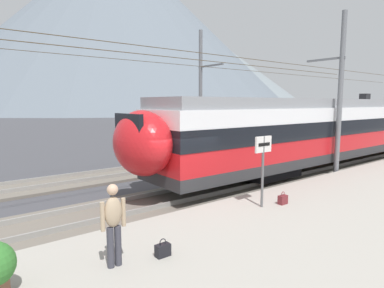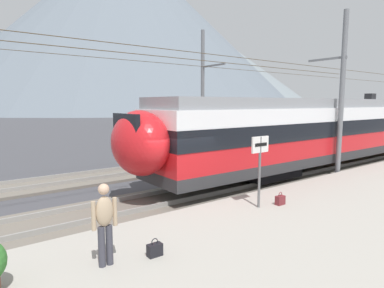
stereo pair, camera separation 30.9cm
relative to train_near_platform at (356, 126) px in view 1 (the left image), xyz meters
name	(u,v)px [view 1 (the left image)]	position (x,y,z in m)	size (l,w,h in m)	color
ground_plane	(176,209)	(-14.30, -0.80, -2.23)	(400.00, 400.00, 0.00)	#424247
platform_slab	(321,265)	(-14.30, -6.21, -2.04)	(120.00, 8.62, 0.38)	#A39E93
track_near	(164,201)	(-14.30, 0.00, -2.16)	(120.00, 3.00, 0.28)	#6B6359
track_far	(105,176)	(-14.30, 5.27, -2.16)	(120.00, 3.00, 0.28)	#6B6359
train_near_platform	(356,126)	(0.00, 0.00, 0.00)	(31.80, 2.92, 4.27)	#2D2D30
train_far_track	(341,119)	(8.20, 5.27, -0.01)	(26.69, 2.87, 4.27)	#2D2D30
catenary_mast_mid	(338,93)	(-5.34, -1.57, 1.87)	(46.07, 1.99, 7.90)	slate
catenary_mast_far_side	(202,92)	(-6.60, 7.15, 2.12)	(46.07, 2.32, 8.39)	slate
platform_sign	(263,155)	(-12.69, -3.22, -0.21)	(0.70, 0.08, 2.24)	#59595B
passenger_walking	(113,221)	(-17.96, -3.88, -0.91)	(0.53, 0.22, 1.69)	#383842
handbag_beside_passenger	(163,250)	(-16.97, -4.12, -1.71)	(0.32, 0.18, 0.40)	black
handbag_near_sign	(283,200)	(-11.93, -3.45, -1.70)	(0.32, 0.18, 0.42)	maroon
mountain_central_peak	(116,26)	(49.80, 141.15, 38.46)	(167.08, 167.08, 81.39)	slate
mountain_right_ridge	(192,66)	(146.86, 206.07, 31.97)	(184.65, 184.65, 68.40)	slate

